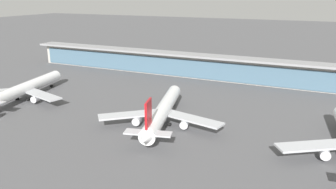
{
  "coord_description": "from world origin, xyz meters",
  "views": [
    {
      "loc": [
        59.73,
        -108.29,
        51.89
      ],
      "look_at": [
        0.0,
        21.9,
        8.14
      ],
      "focal_mm": 35.65,
      "sensor_mm": 36.0,
      "label": 1
    }
  ],
  "objects": [
    {
      "name": "ground_plane",
      "position": [
        0.0,
        0.0,
        0.0
      ],
      "size": [
        1200.0,
        1200.0,
        0.0
      ],
      "primitive_type": "plane",
      "color": "#515154"
    },
    {
      "name": "airliner_left_stand",
      "position": [
        -73.62,
        7.93,
        5.57
      ],
      "size": [
        50.27,
        66.15,
        17.7
      ],
      "color": "white",
      "rests_on": "ground"
    },
    {
      "name": "airliner_centre_stand",
      "position": [
        4.24,
        7.33,
        5.57
      ],
      "size": [
        49.62,
        65.64,
        17.7
      ],
      "color": "white",
      "rests_on": "ground"
    },
    {
      "name": "terminal_building",
      "position": [
        0.0,
        87.61,
        7.87
      ],
      "size": [
        266.08,
        12.8,
        15.2
      ],
      "color": "#B2ADA3",
      "rests_on": "ground"
    }
  ]
}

